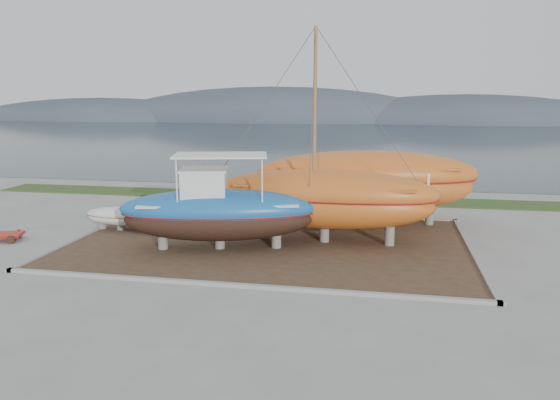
% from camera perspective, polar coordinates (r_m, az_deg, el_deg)
% --- Properties ---
extents(ground, '(140.00, 140.00, 0.00)m').
position_cam_1_polar(ground, '(21.95, -3.33, -7.24)').
color(ground, gray).
rests_on(ground, ground).
extents(dirt_patch, '(18.00, 12.00, 0.06)m').
position_cam_1_polar(dirt_patch, '(25.68, -1.14, -4.45)').
color(dirt_patch, '#422D1E').
rests_on(dirt_patch, ground).
extents(curb_frame, '(18.60, 12.60, 0.15)m').
position_cam_1_polar(curb_frame, '(25.66, -1.14, -4.35)').
color(curb_frame, gray).
rests_on(curb_frame, ground).
extents(grass_strip, '(44.00, 3.00, 0.08)m').
position_cam_1_polar(grass_strip, '(36.72, 2.61, 0.26)').
color(grass_strip, '#284219').
rests_on(grass_strip, ground).
extents(sea, '(260.00, 100.00, 0.04)m').
position_cam_1_polar(sea, '(90.61, 7.66, 6.52)').
color(sea, '#17252E').
rests_on(sea, ground).
extents(mountain_ridge, '(200.00, 36.00, 20.00)m').
position_cam_1_polar(mountain_ridge, '(145.46, 8.95, 8.12)').
color(mountain_ridge, '#333D49').
rests_on(mountain_ridge, ground).
extents(blue_caique, '(9.20, 4.71, 4.24)m').
position_cam_1_polar(blue_caique, '(24.28, -6.39, -0.20)').
color(blue_caique, '#1A5EA6').
rests_on(blue_caique, dirt_patch).
extents(white_dinghy, '(3.74, 1.45, 1.12)m').
position_cam_1_polar(white_dinghy, '(29.00, -16.29, -1.90)').
color(white_dinghy, silver).
rests_on(white_dinghy, dirt_patch).
extents(orange_sailboat, '(10.47, 3.32, 9.75)m').
position_cam_1_polar(orange_sailboat, '(24.97, 4.83, 6.52)').
color(orange_sailboat, '#BC5A1C').
rests_on(orange_sailboat, dirt_patch).
extents(orange_bare_hull, '(12.02, 5.27, 3.81)m').
position_cam_1_polar(orange_bare_hull, '(29.16, 9.07, 1.17)').
color(orange_bare_hull, '#BC5A1C').
rests_on(orange_bare_hull, dirt_patch).
extents(red_trailer, '(2.81, 2.01, 0.36)m').
position_cam_1_polar(red_trailer, '(29.16, -26.96, -3.48)').
color(red_trailer, '#AF2213').
rests_on(red_trailer, ground).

